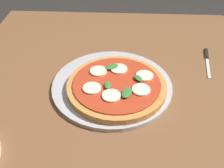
# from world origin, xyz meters

# --- Properties ---
(dining_table) EXTENTS (1.13, 0.95, 0.70)m
(dining_table) POSITION_xyz_m (0.00, 0.00, 0.60)
(dining_table) COLOR brown
(dining_table) RESTS_ON ground_plane
(serving_tray) EXTENTS (0.35, 0.35, 0.01)m
(serving_tray) POSITION_xyz_m (0.05, -0.01, 0.71)
(serving_tray) COLOR #B2B2B7
(serving_tray) RESTS_ON dining_table
(pizza) EXTENTS (0.28, 0.28, 0.03)m
(pizza) POSITION_xyz_m (0.03, -0.02, 0.73)
(pizza) COLOR #C6843F
(pizza) RESTS_ON serving_tray
(knife) EXTENTS (0.17, 0.04, 0.01)m
(knife) POSITION_xyz_m (0.21, -0.32, 0.71)
(knife) COLOR black
(knife) RESTS_ON dining_table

